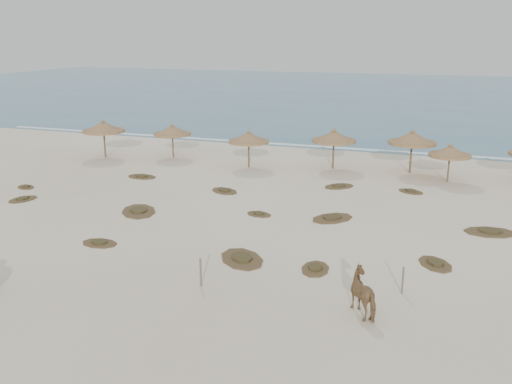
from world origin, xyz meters
TOP-DOWN VIEW (x-y plane):
  - ground at (0.00, 0.00)m, footprint 160.00×160.00m
  - ocean at (0.00, 75.00)m, footprint 200.00×100.00m
  - foam_line at (0.00, 26.00)m, footprint 70.00×0.60m
  - palapa_0 at (-17.08, 15.84)m, footprint 4.27×4.27m
  - palapa_1 at (-11.89, 17.60)m, footprint 3.68×3.68m
  - palapa_2 at (-4.94, 16.38)m, footprint 3.89×3.89m
  - palapa_3 at (1.04, 18.12)m, footprint 3.59×3.59m
  - palapa_4 at (6.53, 18.60)m, footprint 3.89×3.89m
  - palapa_5 at (9.14, 16.84)m, footprint 2.87×2.87m
  - horse at (7.01, -3.88)m, footprint 1.84×1.97m
  - fence_post_near at (0.55, -3.73)m, footprint 0.11×0.11m
  - fence_post_far at (8.07, -1.76)m, footprint 0.10×0.10m
  - scrub_0 at (-14.65, 3.64)m, footprint 1.57×2.05m
  - scrub_1 at (-6.86, 3.90)m, footprint 3.14×3.38m
  - scrub_2 at (-0.35, 5.66)m, footprint 1.66×1.29m
  - scrub_3 at (3.59, 6.32)m, footprint 2.79×2.96m
  - scrub_4 at (9.13, 1.60)m, footprint 2.03×2.30m
  - scrub_5 at (11.50, 6.80)m, footprint 2.86×2.19m
  - scrub_6 at (-10.85, 10.97)m, footprint 2.28×1.61m
  - scrub_7 at (2.56, 13.02)m, footprint 2.41×2.46m
  - scrub_8 at (-16.46, 5.98)m, footprint 1.68×1.47m
  - scrub_9 at (1.08, -0.67)m, footprint 3.08×3.20m
  - scrub_10 at (7.07, 13.29)m, footprint 1.99×1.78m
  - scrub_11 at (-5.96, -1.13)m, footprint 1.87×1.27m
  - scrub_12 at (4.40, -0.66)m, footprint 1.33×1.89m
  - scrub_13 at (-4.00, 9.47)m, footprint 2.41×2.19m

SIDE VIEW (x-z plane):
  - ground at x=0.00m, z-range 0.00..0.00m
  - ocean at x=0.00m, z-range 0.00..0.01m
  - foam_line at x=0.00m, z-range 0.00..0.01m
  - scrub_12 at x=4.40m, z-range -0.03..0.13m
  - scrub_8 at x=-16.46m, z-range -0.03..0.13m
  - scrub_0 at x=-14.65m, z-range -0.03..0.13m
  - scrub_2 at x=-0.35m, z-range -0.03..0.13m
  - scrub_3 at x=3.59m, z-range -0.03..0.13m
  - scrub_4 at x=9.13m, z-range -0.03..0.13m
  - scrub_5 at x=11.50m, z-range -0.03..0.13m
  - scrub_7 at x=2.56m, z-range -0.03..0.13m
  - scrub_9 at x=1.08m, z-range -0.03..0.13m
  - scrub_10 at x=7.07m, z-range -0.03..0.13m
  - scrub_13 at x=-4.00m, z-range -0.03..0.13m
  - scrub_1 at x=-6.86m, z-range -0.03..0.13m
  - scrub_6 at x=-10.85m, z-range -0.03..0.13m
  - scrub_11 at x=-5.96m, z-range -0.03..0.13m
  - fence_post_far at x=8.07m, z-range 0.00..1.08m
  - fence_post_near at x=0.55m, z-range 0.00..1.15m
  - horse at x=7.01m, z-range 0.00..1.57m
  - palapa_5 at x=9.14m, z-range 0.73..3.37m
  - palapa_1 at x=-11.89m, z-range 0.77..3.54m
  - palapa_2 at x=-4.94m, z-range 0.78..3.62m
  - palapa_3 at x=1.04m, z-range 0.84..3.86m
  - palapa_0 at x=-17.08m, z-range 0.86..3.97m
  - palapa_4 at x=6.53m, z-range 0.88..4.05m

